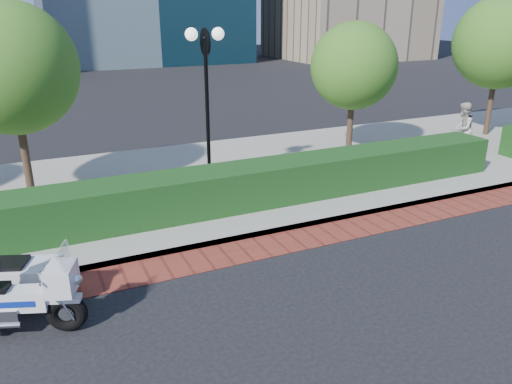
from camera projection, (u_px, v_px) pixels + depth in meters
name	position (u px, v px, depth m)	size (l,w,h in m)	color
ground	(256.00, 290.00, 9.04)	(120.00, 120.00, 0.00)	black
brick_strip	(226.00, 255.00, 10.31)	(60.00, 1.00, 0.01)	maroon
sidewalk	(167.00, 186.00, 14.12)	(60.00, 8.00, 0.15)	gray
hedge_main	(193.00, 194.00, 11.88)	(18.00, 1.20, 1.00)	black
lamppost	(207.00, 84.00, 12.84)	(1.02, 0.70, 4.21)	black
tree_b	(11.00, 69.00, 12.00)	(3.20, 3.20, 4.89)	#332319
tree_c	(354.00, 66.00, 16.09)	(2.80, 2.80, 4.30)	#332319
tree_d	(500.00, 43.00, 18.47)	(3.40, 3.40, 5.16)	#332319
police_motorcycle	(7.00, 284.00, 7.92)	(2.33, 2.12, 1.96)	black
pedestrian	(462.00, 129.00, 16.65)	(0.85, 0.66, 1.75)	#B9B1A4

